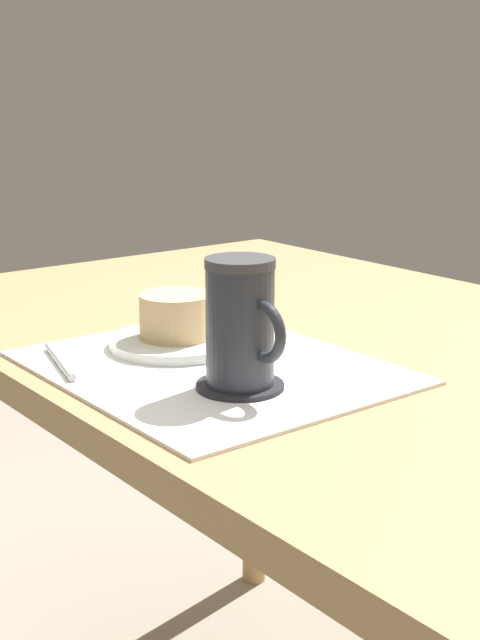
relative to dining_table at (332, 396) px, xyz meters
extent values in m
cylinder|color=tan|center=(-0.57, 0.33, -0.31)|extent=(0.05, 0.05, 0.70)
cube|color=tan|center=(0.00, 0.00, 0.06)|extent=(1.25, 0.78, 0.04)
cylinder|color=#997047|center=(-0.17, 0.45, -0.46)|extent=(0.04, 0.04, 0.40)
cube|color=white|center=(0.01, -0.20, 0.08)|extent=(0.39, 0.33, 0.00)
cylinder|color=silver|center=(-0.07, -0.19, 0.09)|extent=(0.16, 0.16, 0.01)
cylinder|color=#E5BC7F|center=(-0.07, -0.19, 0.12)|extent=(0.09, 0.09, 0.05)
cylinder|color=#232328|center=(0.09, -0.22, 0.09)|extent=(0.09, 0.09, 0.00)
cylinder|color=#2D333D|center=(0.09, -0.22, 0.15)|extent=(0.07, 0.07, 0.12)
cylinder|color=#3D3D42|center=(0.09, -0.22, 0.21)|extent=(0.07, 0.07, 0.01)
torus|color=#2D333D|center=(0.13, -0.22, 0.15)|extent=(0.06, 0.01, 0.06)
cylinder|color=silver|center=(-0.09, -0.33, 0.09)|extent=(0.13, 0.04, 0.01)
camera|label=1|loc=(0.78, -0.76, 0.38)|focal=50.00mm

